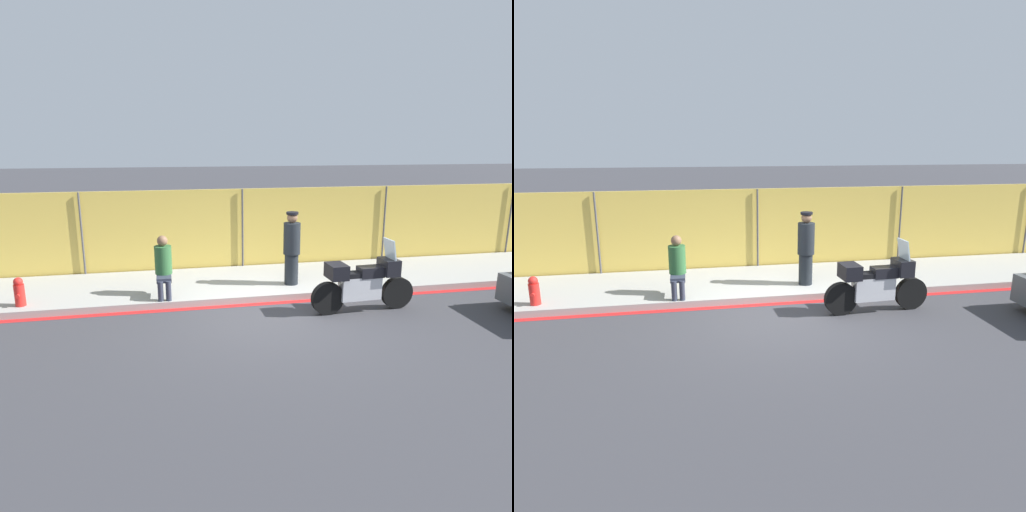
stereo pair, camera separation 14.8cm
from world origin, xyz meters
TOP-DOWN VIEW (x-y plane):
  - ground_plane at (0.00, 0.00)m, footprint 120.00×120.00m
  - sidewalk at (0.00, 2.14)m, footprint 30.69×2.62m
  - curb_paint_stripe at (0.00, 0.74)m, footprint 30.69×0.18m
  - storefront_fence at (0.00, 3.54)m, footprint 29.16×0.17m
  - motorcycle at (1.93, -0.09)m, footprint 2.27×0.56m
  - officer_standing at (0.86, 1.58)m, footprint 0.40×0.40m
  - person_seated_on_curb at (-2.12, 1.31)m, footprint 0.37×0.68m
  - fire_hydrant at (-5.07, 1.21)m, footprint 0.21×0.26m

SIDE VIEW (x-z plane):
  - ground_plane at x=0.00m, z-range 0.00..0.00m
  - curb_paint_stripe at x=0.00m, z-range 0.00..0.01m
  - sidewalk at x=0.00m, z-range 0.00..0.15m
  - fire_hydrant at x=-5.07m, z-range 0.15..0.76m
  - motorcycle at x=1.93m, z-range -0.14..1.38m
  - person_seated_on_curb at x=-2.12m, z-range 0.22..1.56m
  - officer_standing at x=0.86m, z-range 0.17..1.91m
  - storefront_fence at x=0.00m, z-range 0.00..2.26m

